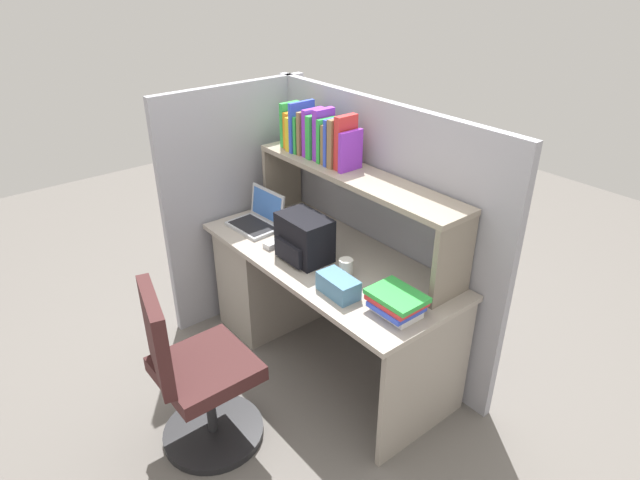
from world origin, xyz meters
The scene contains 13 objects.
ground_plane centered at (0.00, 0.00, 0.00)m, with size 8.00×8.00×0.00m, color slate.
desk centered at (-0.39, 0.00, 0.40)m, with size 1.60×0.70×0.73m.
cubicle_partition_rear centered at (0.00, 0.38, 0.78)m, with size 1.84×0.05×1.55m, color #9E9EA8.
cubicle_partition_left centered at (-0.85, -0.05, 0.78)m, with size 0.05×1.06×1.55m, color #9E9EA8.
overhead_hutch centered at (0.00, 0.20, 1.08)m, with size 1.44×0.28×0.45m.
reference_books_on_shelf centered at (-0.32, 0.20, 1.31)m, with size 0.58×0.18×0.30m.
laptop centered at (-0.56, -0.09, 0.78)m, with size 0.32×0.27×0.22m.
backpack centered at (-0.07, -0.11, 0.85)m, with size 0.30×0.22×0.25m.
computer_mouse centered at (-0.28, -0.17, 0.75)m, with size 0.06×0.10×0.03m, color silver.
paper_cup centered at (0.21, -0.05, 0.77)m, with size 0.08×0.08×0.09m, color white.
tissue_box centered at (0.33, -0.20, 0.78)m, with size 0.22×0.12×0.10m, color teal.
desk_book_stack centered at (0.62, -0.09, 0.79)m, with size 0.26×0.21×0.11m.
office_chair centered at (0.09, -0.90, 0.39)m, with size 0.52×0.53×0.93m.
Camera 1 is at (2.05, -1.71, 2.26)m, focal length 30.67 mm.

